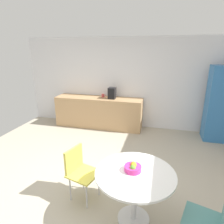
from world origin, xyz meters
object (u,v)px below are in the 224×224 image
at_px(chair_teal, 214,218).
at_px(chair_yellow, 79,167).
at_px(fruit_bowl, 133,167).
at_px(coffee_maker, 112,93).
at_px(mug_white, 103,96).
at_px(round_table, 135,183).
at_px(locker_cabinet, 219,104).

bearing_deg(chair_teal, chair_yellow, 163.89).
distance_m(chair_teal, fruit_bowl, 1.02).
xyz_separation_m(chair_teal, coffee_maker, (-2.01, 3.42, 0.54)).
distance_m(chair_teal, mug_white, 4.23).
bearing_deg(chair_yellow, coffee_maker, 94.21).
height_order(round_table, fruit_bowl, fruit_bowl).
distance_m(round_table, coffee_maker, 3.37).
bearing_deg(chair_yellow, mug_white, 99.76).
height_order(locker_cabinet, fruit_bowl, locker_cabinet).
relative_size(locker_cabinet, fruit_bowl, 8.54).
bearing_deg(round_table, chair_teal, -16.65).
distance_m(chair_yellow, coffee_maker, 2.96).
bearing_deg(chair_yellow, round_table, -15.58).
relative_size(round_table, chair_yellow, 1.24).
bearing_deg(chair_yellow, fruit_bowl, -14.13).
distance_m(locker_cabinet, coffee_maker, 2.79).
relative_size(fruit_bowl, coffee_maker, 0.69).
distance_m(locker_cabinet, mug_white, 3.10).
relative_size(round_table, fruit_bowl, 4.65).
bearing_deg(mug_white, chair_teal, -56.67).
bearing_deg(fruit_bowl, chair_yellow, 165.87).
distance_m(round_table, mug_white, 3.56).
xyz_separation_m(mug_white, coffee_maker, (0.30, -0.10, 0.11)).
relative_size(chair_teal, mug_white, 6.43).
bearing_deg(coffee_maker, fruit_bowl, -70.92).
xyz_separation_m(locker_cabinet, chair_yellow, (-2.57, -2.80, -0.43)).
xyz_separation_m(locker_cabinet, round_table, (-1.67, -3.05, -0.34)).
relative_size(round_table, mug_white, 8.01).
bearing_deg(locker_cabinet, round_table, -118.78).
xyz_separation_m(round_table, chair_yellow, (-0.90, 0.25, -0.08)).
xyz_separation_m(chair_teal, fruit_bowl, (-0.93, 0.30, 0.28)).
relative_size(fruit_bowl, mug_white, 1.72).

